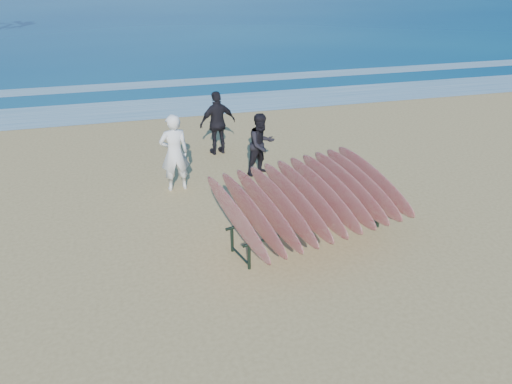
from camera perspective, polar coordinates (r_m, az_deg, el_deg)
ground at (r=9.16m, az=1.27°, el=-7.49°), size 120.00×120.00×0.00m
foam_near at (r=18.17m, az=-7.41°, el=9.75°), size 160.00×160.00×0.00m
foam_far at (r=21.54m, az=-8.72°, el=12.25°), size 160.00×160.00×0.00m
surfboard_rack at (r=9.33m, az=6.21°, el=-0.67°), size 3.69×3.19×1.43m
person_white at (r=11.45m, az=-9.31°, el=4.43°), size 0.69×0.48×1.80m
person_dark_a at (r=12.16m, az=0.61°, el=5.45°), size 0.92×0.83×1.55m
person_dark_b at (r=13.49m, az=-4.39°, el=7.87°), size 1.07×0.62×1.72m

